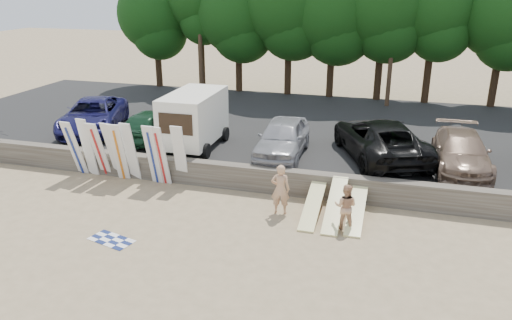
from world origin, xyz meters
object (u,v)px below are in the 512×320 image
object	(u,v)px
cooler	(354,209)
car_4	(461,151)
car_2	(283,138)
car_1	(152,124)
box_trailer	(194,117)
car_3	(380,139)
beachgoer_b	(346,207)
car_0	(93,115)
beachgoer_a	(280,189)

from	to	relation	value
cooler	car_4	bearing A→B (deg)	23.56
car_2	car_4	world-z (taller)	car_2
car_1	box_trailer	bearing A→B (deg)	168.92
car_3	cooler	distance (m)	4.50
cooler	beachgoer_b	bearing A→B (deg)	-120.95
car_0	beachgoer_b	world-z (taller)	car_0
car_0	car_3	distance (m)	14.06
beachgoer_a	beachgoer_b	xyz separation A→B (m)	(2.36, -0.51, -0.13)
box_trailer	car_2	world-z (taller)	box_trailer
cooler	car_1	bearing A→B (deg)	136.25
car_2	car_3	distance (m)	4.13
beachgoer_b	car_0	bearing A→B (deg)	-17.90
box_trailer	car_4	size ratio (longest dim) A/B	0.80
box_trailer	car_0	xyz separation A→B (m)	(-5.92, 1.04, -0.62)
car_3	beachgoer_b	world-z (taller)	car_3
car_1	beachgoer_b	size ratio (longest dim) A/B	2.73
beachgoer_b	car_4	bearing A→B (deg)	-122.54
beachgoer_b	car_1	bearing A→B (deg)	-23.01
car_4	cooler	world-z (taller)	car_4
car_0	beachgoer_a	world-z (taller)	car_0
car_0	car_2	distance (m)	10.07
car_4	car_0	bearing A→B (deg)	176.33
car_3	beachgoer_a	xyz separation A→B (m)	(-3.14, -5.00, -0.63)
car_0	car_1	bearing A→B (deg)	-25.87
car_2	beachgoer_b	xyz separation A→B (m)	(3.26, -4.67, -0.71)
car_1	cooler	world-z (taller)	car_1
car_0	beachgoer_a	bearing A→B (deg)	-44.42
car_1	car_2	distance (m)	6.55
beachgoer_a	car_4	bearing A→B (deg)	-152.29
car_1	beachgoer_b	xyz separation A→B (m)	(9.78, -5.31, -0.64)
car_2	car_4	size ratio (longest dim) A/B	0.95
box_trailer	car_3	bearing A→B (deg)	4.83
car_1	car_3	world-z (taller)	car_3
car_4	beachgoer_a	world-z (taller)	car_4
car_4	box_trailer	bearing A→B (deg)	-179.52
car_4	beachgoer_b	distance (m)	6.52
car_1	cooler	xyz separation A→B (m)	(9.99, -4.03, -1.28)
car_0	car_2	size ratio (longest dim) A/B	1.20
car_0	beachgoer_a	distance (m)	12.12
box_trailer	beachgoer_a	size ratio (longest dim) A/B	2.16
box_trailer	car_2	xyz separation A→B (m)	(4.10, -0.03, -0.60)
car_0	cooler	bearing A→B (deg)	-37.13
car_3	beachgoer_a	bearing A→B (deg)	35.97
cooler	car_3	bearing A→B (deg)	60.50
car_4	beachgoer_a	bearing A→B (deg)	-145.67
car_3	car_0	bearing A→B (deg)	-22.85
car_3	beachgoer_b	bearing A→B (deg)	60.01
car_3	beachgoer_b	distance (m)	5.62
box_trailer	car_4	world-z (taller)	box_trailer
car_0	car_2	bearing A→B (deg)	-24.90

